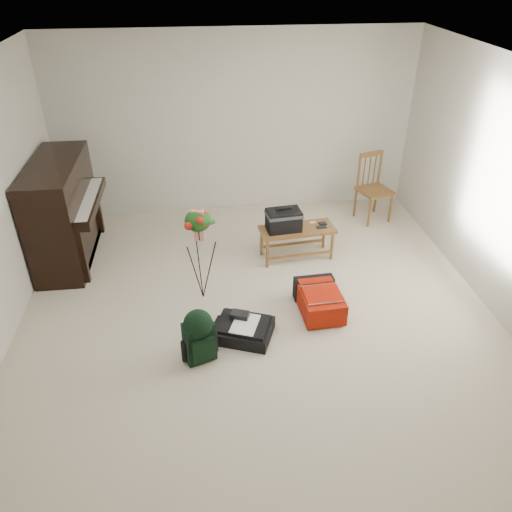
{
  "coord_description": "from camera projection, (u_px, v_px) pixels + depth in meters",
  "views": [
    {
      "loc": [
        -0.53,
        -4.02,
        3.37
      ],
      "look_at": [
        0.0,
        0.35,
        0.61
      ],
      "focal_mm": 35.0,
      "sensor_mm": 36.0,
      "label": 1
    }
  ],
  "objects": [
    {
      "name": "flower_stand",
      "position": [
        200.0,
        255.0,
        5.32
      ],
      "size": [
        0.44,
        0.44,
        1.12
      ],
      "rotation": [
        0.0,
        0.0,
        -0.3
      ],
      "color": "black",
      "rests_on": "floor"
    },
    {
      "name": "floor",
      "position": [
        260.0,
        323.0,
        5.23
      ],
      "size": [
        5.0,
        5.5,
        0.01
      ],
      "primitive_type": "cube",
      "color": "beige",
      "rests_on": "ground"
    },
    {
      "name": "bench",
      "position": [
        288.0,
        222.0,
        6.05
      ],
      "size": [
        0.95,
        0.46,
        0.71
      ],
      "rotation": [
        0.0,
        0.0,
        0.1
      ],
      "color": "brown",
      "rests_on": "floor"
    },
    {
      "name": "wall_back",
      "position": [
        235.0,
        125.0,
        6.87
      ],
      "size": [
        5.0,
        0.04,
        2.5
      ],
      "primitive_type": "cube",
      "color": "beige",
      "rests_on": "floor"
    },
    {
      "name": "green_backpack",
      "position": [
        199.0,
        334.0,
        4.61
      ],
      "size": [
        0.32,
        0.3,
        0.56
      ],
      "rotation": [
        0.0,
        0.0,
        0.35
      ],
      "color": "black",
      "rests_on": "floor"
    },
    {
      "name": "black_duffel",
      "position": [
        244.0,
        329.0,
        5.01
      ],
      "size": [
        0.68,
        0.61,
        0.23
      ],
      "rotation": [
        0.0,
        0.0,
        -0.37
      ],
      "color": "black",
      "rests_on": "floor"
    },
    {
      "name": "red_suitcase",
      "position": [
        319.0,
        298.0,
        5.36
      ],
      "size": [
        0.45,
        0.64,
        0.27
      ],
      "rotation": [
        0.0,
        0.0,
        0.05
      ],
      "color": "#B91C07",
      "rests_on": "floor"
    },
    {
      "name": "piano",
      "position": [
        64.0,
        214.0,
        6.03
      ],
      "size": [
        0.71,
        1.5,
        1.25
      ],
      "color": "black",
      "rests_on": "floor"
    },
    {
      "name": "dining_chair",
      "position": [
        374.0,
        188.0,
        6.98
      ],
      "size": [
        0.51,
        0.51,
        0.95
      ],
      "rotation": [
        0.0,
        0.0,
        0.3
      ],
      "color": "brown",
      "rests_on": "floor"
    },
    {
      "name": "ceiling",
      "position": [
        261.0,
        75.0,
        3.9
      ],
      "size": [
        5.0,
        5.5,
        0.01
      ],
      "primitive_type": "cube",
      "color": "white",
      "rests_on": "wall_back"
    }
  ]
}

